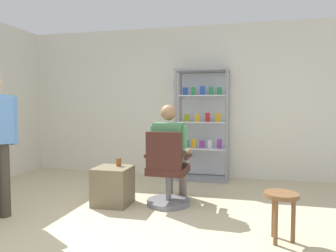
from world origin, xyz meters
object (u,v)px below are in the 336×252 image
object	(u,v)px
display_cabinet_main	(203,124)
tea_glass	(119,162)
seated_shopkeeper	(171,149)
storage_crate	(113,186)
wooden_stool	(281,203)
office_chair	(167,175)

from	to	relation	value
display_cabinet_main	tea_glass	world-z (taller)	display_cabinet_main
seated_shopkeeper	storage_crate	world-z (taller)	seated_shopkeeper
seated_shopkeeper	wooden_stool	size ratio (longest dim) A/B	2.77
display_cabinet_main	seated_shopkeeper	xyz separation A→B (m)	(-0.24, -1.44, -0.25)
display_cabinet_main	tea_glass	size ratio (longest dim) A/B	17.86
seated_shopkeeper	tea_glass	size ratio (longest dim) A/B	12.13
office_chair	storage_crate	distance (m)	0.72
office_chair	storage_crate	size ratio (longest dim) A/B	1.97
office_chair	tea_glass	bearing A→B (deg)	-178.51
seated_shopkeeper	tea_glass	distance (m)	0.70
office_chair	tea_glass	distance (m)	0.67
seated_shopkeeper	wooden_stool	xyz separation A→B (m)	(1.28, -0.94, -0.34)
display_cabinet_main	tea_glass	distance (m)	1.90
seated_shopkeeper	storage_crate	xyz separation A→B (m)	(-0.70, -0.26, -0.47)
display_cabinet_main	office_chair	distance (m)	1.72
display_cabinet_main	wooden_stool	bearing A→B (deg)	-66.52
seated_shopkeeper	wooden_stool	world-z (taller)	seated_shopkeeper
display_cabinet_main	storage_crate	size ratio (longest dim) A/B	3.90
office_chair	wooden_stool	size ratio (longest dim) A/B	2.06
storage_crate	wooden_stool	bearing A→B (deg)	-18.77
tea_glass	wooden_stool	bearing A→B (deg)	-21.40
tea_glass	wooden_stool	distance (m)	2.08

